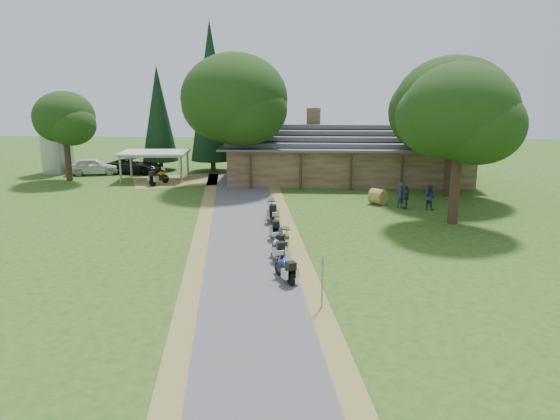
# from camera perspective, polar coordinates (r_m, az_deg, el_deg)

# --- Properties ---
(ground) EXTENTS (120.00, 120.00, 0.00)m
(ground) POSITION_cam_1_polar(r_m,az_deg,el_deg) (25.15, -3.32, -6.47)
(ground) COLOR #274D15
(ground) RESTS_ON ground
(driveway) EXTENTS (51.95, 51.95, 0.00)m
(driveway) POSITION_cam_1_polar(r_m,az_deg,el_deg) (28.97, -3.42, -3.77)
(driveway) COLOR #444547
(driveway) RESTS_ON ground
(lodge) EXTENTS (21.40, 9.40, 4.90)m
(lodge) POSITION_cam_1_polar(r_m,az_deg,el_deg) (47.99, 7.08, 6.02)
(lodge) COLOR brown
(lodge) RESTS_ON ground
(silo) EXTENTS (3.21, 3.21, 5.99)m
(silo) POSITION_cam_1_polar(r_m,az_deg,el_deg) (55.74, -22.33, 6.70)
(silo) COLOR gray
(silo) RESTS_ON ground
(carport) EXTENTS (5.91, 4.09, 2.48)m
(carport) POSITION_cam_1_polar(r_m,az_deg,el_deg) (49.17, -12.92, 4.54)
(carport) COLOR silver
(carport) RESTS_ON ground
(car_white_sedan) EXTENTS (3.92, 6.41, 1.99)m
(car_white_sedan) POSITION_cam_1_polar(r_m,az_deg,el_deg) (53.51, -18.91, 4.58)
(car_white_sedan) COLOR silver
(car_white_sedan) RESTS_ON ground
(car_dark_suv) EXTENTS (3.21, 5.88, 2.14)m
(car_dark_suv) POSITION_cam_1_polar(r_m,az_deg,el_deg) (53.18, -15.01, 4.88)
(car_dark_suv) COLOR black
(car_dark_suv) RESTS_ON ground
(motorcycle_row_a) EXTENTS (1.28, 1.83, 1.20)m
(motorcycle_row_a) POSITION_cam_1_polar(r_m,az_deg,el_deg) (23.88, 0.48, -6.01)
(motorcycle_row_a) COLOR navy
(motorcycle_row_a) RESTS_ON ground
(motorcycle_row_b) EXTENTS (1.03, 1.83, 1.19)m
(motorcycle_row_b) POSITION_cam_1_polar(r_m,az_deg,el_deg) (26.71, -0.27, -3.90)
(motorcycle_row_b) COLOR #B5B9BD
(motorcycle_row_b) RESTS_ON ground
(motorcycle_row_c) EXTENTS (0.86, 1.85, 1.21)m
(motorcycle_row_c) POSITION_cam_1_polar(r_m,az_deg,el_deg) (27.90, 0.45, -3.11)
(motorcycle_row_c) COLOR #F1AE0A
(motorcycle_row_c) RESTS_ON ground
(motorcycle_row_d) EXTENTS (0.78, 1.90, 1.26)m
(motorcycle_row_d) POSITION_cam_1_polar(r_m,az_deg,el_deg) (30.39, -0.46, -1.68)
(motorcycle_row_d) COLOR #B63504
(motorcycle_row_d) RESTS_ON ground
(motorcycle_row_e) EXTENTS (0.92, 2.07, 1.37)m
(motorcycle_row_e) POSITION_cam_1_polar(r_m,az_deg,el_deg) (33.84, -0.83, -0.01)
(motorcycle_row_e) COLOR black
(motorcycle_row_e) RESTS_ON ground
(motorcycle_carport_a) EXTENTS (1.48, 2.11, 1.39)m
(motorcycle_carport_a) POSITION_cam_1_polar(r_m,az_deg,el_deg) (46.84, -12.54, 3.45)
(motorcycle_carport_a) COLOR #DD9900
(motorcycle_carport_a) RESTS_ON ground
(person_a) EXTENTS (0.72, 0.66, 2.07)m
(person_a) POSITION_cam_1_polar(r_m,az_deg,el_deg) (38.16, 12.44, 1.75)
(person_a) COLOR navy
(person_a) RESTS_ON ground
(person_b) EXTENTS (0.69, 0.68, 1.99)m
(person_b) POSITION_cam_1_polar(r_m,az_deg,el_deg) (38.15, 15.37, 1.51)
(person_b) COLOR navy
(person_b) RESTS_ON ground
(person_c) EXTENTS (0.55, 0.64, 1.92)m
(person_c) POSITION_cam_1_polar(r_m,az_deg,el_deg) (37.97, 13.06, 1.54)
(person_c) COLOR navy
(person_c) RESTS_ON ground
(hay_bale) EXTENTS (1.46, 1.46, 1.08)m
(hay_bale) POSITION_cam_1_polar(r_m,az_deg,el_deg) (39.14, 10.19, 1.40)
(hay_bale) COLOR olive
(hay_bale) RESTS_ON ground
(sign_post) EXTENTS (0.38, 0.06, 2.14)m
(sign_post) POSITION_cam_1_polar(r_m,az_deg,el_deg) (21.02, 4.43, -7.46)
(sign_post) COLOR gray
(sign_post) RESTS_ON ground
(oak_lodge_left) EXTENTS (8.56, 8.56, 11.48)m
(oak_lodge_left) POSITION_cam_1_polar(r_m,az_deg,el_deg) (44.77, -4.76, 9.78)
(oak_lodge_left) COLOR black
(oak_lodge_left) RESTS_ON ground
(oak_lodge_right) EXTENTS (8.75, 8.75, 10.69)m
(oak_lodge_right) POSITION_cam_1_polar(r_m,az_deg,el_deg) (42.49, 17.56, 8.48)
(oak_lodge_right) COLOR black
(oak_lodge_right) RESTS_ON ground
(oak_driveway) EXTENTS (6.71, 6.71, 10.94)m
(oak_driveway) POSITION_cam_1_polar(r_m,az_deg,el_deg) (34.17, 18.18, 7.59)
(oak_driveway) COLOR black
(oak_driveway) RESTS_ON ground
(oak_silo) EXTENTS (5.17, 5.17, 8.86)m
(oak_silo) POSITION_cam_1_polar(r_m,az_deg,el_deg) (50.58, -21.53, 7.83)
(oak_silo) COLOR black
(oak_silo) RESTS_ON ground
(cedar_near) EXTENTS (4.14, 4.14, 13.95)m
(cedar_near) POSITION_cam_1_polar(r_m,az_deg,el_deg) (52.51, -7.20, 11.60)
(cedar_near) COLOR black
(cedar_near) RESTS_ON ground
(cedar_far) EXTENTS (3.44, 3.44, 9.94)m
(cedar_far) POSITION_cam_1_polar(r_m,az_deg,el_deg) (54.18, -12.55, 9.32)
(cedar_far) COLOR black
(cedar_far) RESTS_ON ground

